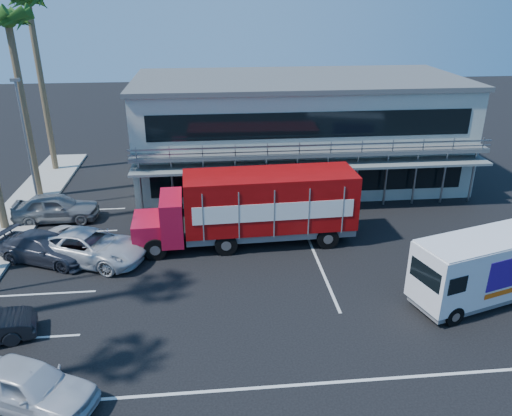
{
  "coord_description": "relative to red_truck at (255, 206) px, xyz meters",
  "views": [
    {
      "loc": [
        -3.35,
        -19.29,
        12.59
      ],
      "look_at": [
        -0.99,
        4.35,
        2.3
      ],
      "focal_mm": 35.0,
      "sensor_mm": 36.0,
      "label": 1
    }
  ],
  "objects": [
    {
      "name": "ground",
      "position": [
        1.0,
        -4.97,
        -2.17
      ],
      "size": [
        120.0,
        120.0,
        0.0
      ],
      "primitive_type": "plane",
      "color": "black",
      "rests_on": "ground"
    },
    {
      "name": "light_pole_far",
      "position": [
        -13.2,
        6.03,
        2.33
      ],
      "size": [
        0.5,
        0.25,
        8.09
      ],
      "color": "gray",
      "rests_on": "ground"
    },
    {
      "name": "parked_car_e",
      "position": [
        -11.5,
        4.0,
        -1.34
      ],
      "size": [
        4.92,
        1.99,
        1.67
      ],
      "primitive_type": "imported",
      "rotation": [
        0.0,
        0.0,
        1.57
      ],
      "color": "slate",
      "rests_on": "ground"
    },
    {
      "name": "white_van",
      "position": [
        9.3,
        -6.6,
        -0.52
      ],
      "size": [
        6.75,
        3.93,
        3.12
      ],
      "rotation": [
        0.0,
        0.0,
        0.29
      ],
      "color": "silver",
      "rests_on": "ground"
    },
    {
      "name": "parked_car_d",
      "position": [
        -10.72,
        -0.97,
        -1.45
      ],
      "size": [
        5.37,
        3.79,
        1.44
      ],
      "primitive_type": "imported",
      "rotation": [
        0.0,
        0.0,
        1.17
      ],
      "color": "#2B2E39",
      "rests_on": "ground"
    },
    {
      "name": "palm_f",
      "position": [
        -14.1,
        13.53,
        9.3
      ],
      "size": [
        2.8,
        2.8,
        13.25
      ],
      "color": "brown",
      "rests_on": "ground"
    },
    {
      "name": "palm_e",
      "position": [
        -13.7,
        8.03,
        8.4
      ],
      "size": [
        2.8,
        2.8,
        12.25
      ],
      "color": "brown",
      "rests_on": "ground"
    },
    {
      "name": "parked_car_a",
      "position": [
        -8.5,
        -10.97,
        -1.38
      ],
      "size": [
        5.01,
        3.58,
        1.58
      ],
      "primitive_type": "imported",
      "rotation": [
        0.0,
        0.0,
        1.16
      ],
      "color": "silver",
      "rests_on": "ground"
    },
    {
      "name": "red_truck",
      "position": [
        0.0,
        0.0,
        0.0
      ],
      "size": [
        11.82,
        3.24,
        3.95
      ],
      "rotation": [
        0.0,
        0.0,
        0.04
      ],
      "color": "#B40E2A",
      "rests_on": "ground"
    },
    {
      "name": "parked_car_c",
      "position": [
        -8.5,
        -1.19,
        -1.37
      ],
      "size": [
        6.34,
        4.6,
        1.6
      ],
      "primitive_type": "imported",
      "rotation": [
        0.0,
        0.0,
        1.19
      ],
      "color": "silver",
      "rests_on": "ground"
    },
    {
      "name": "building",
      "position": [
        4.0,
        9.97,
        1.48
      ],
      "size": [
        22.4,
        12.0,
        7.3
      ],
      "color": "#A3A89A",
      "rests_on": "ground"
    }
  ]
}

